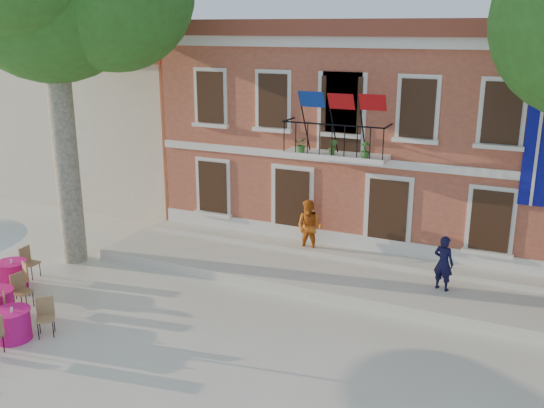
% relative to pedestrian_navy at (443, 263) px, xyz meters
% --- Properties ---
extents(ground, '(90.00, 90.00, 0.00)m').
position_rel_pedestrian_navy_xyz_m(ground, '(-5.63, -4.22, -1.08)').
color(ground, beige).
rests_on(ground, ground).
extents(main_building, '(13.50, 9.59, 7.50)m').
position_rel_pedestrian_navy_xyz_m(main_building, '(-3.63, 5.77, 2.70)').
color(main_building, '#B96043').
rests_on(main_building, ground).
extents(neighbor_west, '(9.40, 9.40, 6.40)m').
position_rel_pedestrian_navy_xyz_m(neighbor_west, '(-15.13, 6.78, 2.14)').
color(neighbor_west, beige).
rests_on(neighbor_west, ground).
extents(terrace, '(14.00, 3.40, 0.30)m').
position_rel_pedestrian_navy_xyz_m(terrace, '(-3.63, 0.18, -0.93)').
color(terrace, silver).
rests_on(terrace, ground).
extents(pedestrian_navy, '(0.65, 0.52, 1.55)m').
position_rel_pedestrian_navy_xyz_m(pedestrian_navy, '(0.00, 0.00, 0.00)').
color(pedestrian_navy, black).
rests_on(pedestrian_navy, terrace).
extents(pedestrian_orange, '(0.90, 0.73, 1.76)m').
position_rel_pedestrian_navy_xyz_m(pedestrian_orange, '(-4.34, 1.06, 0.10)').
color(pedestrian_orange, '#C75F17').
rests_on(pedestrian_orange, terrace).
extents(cafe_table_1, '(1.85, 1.76, 0.95)m').
position_rel_pedestrian_navy_xyz_m(cafe_table_1, '(-9.00, -6.60, -0.65)').
color(cafe_table_1, '#ED169D').
rests_on(cafe_table_1, ground).
extents(cafe_table_3, '(1.87, 1.66, 0.95)m').
position_rel_pedestrian_navy_xyz_m(cafe_table_3, '(-11.46, -4.34, -0.65)').
color(cafe_table_3, '#ED169D').
rests_on(cafe_table_3, ground).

